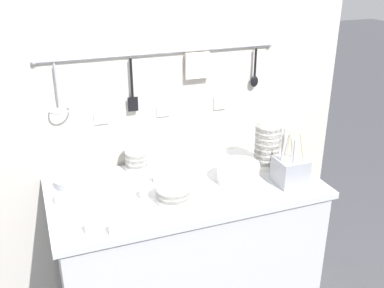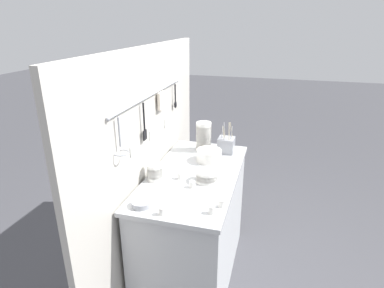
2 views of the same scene
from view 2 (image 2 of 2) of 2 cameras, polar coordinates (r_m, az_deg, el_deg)
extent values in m
plane|color=#424247|center=(2.92, 0.36, -21.97)|extent=(20.00, 20.00, 0.00)
cube|color=#B7BABC|center=(2.38, 0.41, -5.53)|extent=(1.26, 0.63, 0.03)
cube|color=#B7BABC|center=(2.63, 0.38, -14.72)|extent=(1.21, 0.61, 0.91)
cube|color=#BCB7AD|center=(2.49, -7.45, -4.65)|extent=(2.06, 0.04, 1.83)
cylinder|color=#93969E|center=(2.28, -7.39, 8.53)|extent=(1.18, 0.01, 0.01)
sphere|color=#93969E|center=(1.77, -14.71, 4.29)|extent=(0.02, 0.02, 0.02)
sphere|color=#93969E|center=(2.83, -2.73, 11.12)|extent=(0.02, 0.02, 0.02)
cylinder|color=#93969E|center=(1.87, -12.80, 2.09)|extent=(0.01, 0.01, 0.18)
torus|color=#93969E|center=(1.91, -12.49, -1.54)|extent=(0.10, 0.10, 0.01)
cylinder|color=#93969E|center=(1.84, -13.36, 4.88)|extent=(0.00, 0.01, 0.02)
cylinder|color=black|center=(2.16, -8.55, 4.77)|extent=(0.01, 0.01, 0.20)
cube|color=black|center=(2.20, -8.37, 1.59)|extent=(0.05, 0.01, 0.07)
cylinder|color=#93969E|center=(2.14, -8.99, 7.45)|extent=(0.01, 0.01, 0.02)
cube|color=beige|center=(2.46, -5.42, 7.74)|extent=(0.13, 0.02, 0.13)
cylinder|color=#93969E|center=(2.45, -5.74, 9.31)|extent=(0.01, 0.01, 0.02)
cylinder|color=black|center=(2.76, -3.01, 9.02)|extent=(0.01, 0.01, 0.15)
ellipsoid|color=black|center=(2.78, -2.97, 7.00)|extent=(0.04, 0.02, 0.06)
cylinder|color=#93969E|center=(2.75, -3.28, 10.69)|extent=(0.00, 0.01, 0.02)
cube|color=white|center=(2.10, -10.50, -1.11)|extent=(0.07, 0.01, 0.07)
cube|color=white|center=(2.37, -7.24, 1.68)|extent=(0.07, 0.01, 0.07)
cube|color=white|center=(2.64, -4.65, 3.88)|extent=(0.07, 0.01, 0.07)
cylinder|color=silver|center=(2.77, 2.05, -0.62)|extent=(0.13, 0.13, 0.05)
cylinder|color=silver|center=(2.76, 2.06, -0.07)|extent=(0.13, 0.13, 0.05)
cylinder|color=silver|center=(2.75, 2.07, 0.49)|extent=(0.13, 0.13, 0.05)
cylinder|color=silver|center=(2.74, 2.08, 1.05)|extent=(0.13, 0.13, 0.05)
cylinder|color=silver|center=(2.73, 2.09, 1.61)|extent=(0.13, 0.13, 0.05)
cylinder|color=silver|center=(2.72, 2.09, 2.18)|extent=(0.13, 0.13, 0.05)
cylinder|color=silver|center=(2.71, 2.10, 2.75)|extent=(0.13, 0.13, 0.05)
cylinder|color=silver|center=(2.70, 2.11, 3.32)|extent=(0.13, 0.13, 0.05)
cylinder|color=silver|center=(2.29, -6.61, -5.80)|extent=(0.11, 0.11, 0.05)
cylinder|color=silver|center=(2.27, -6.64, -5.22)|extent=(0.11, 0.11, 0.05)
cylinder|color=silver|center=(2.26, -6.67, -4.64)|extent=(0.11, 0.11, 0.05)
cylinder|color=silver|center=(2.25, -6.69, -4.06)|extent=(0.11, 0.11, 0.05)
cylinder|color=silver|center=(2.25, 2.64, -6.20)|extent=(0.15, 0.15, 0.04)
cylinder|color=silver|center=(2.24, 2.65, -5.70)|extent=(0.15, 0.15, 0.04)
cylinder|color=silver|center=(2.23, 2.66, -5.20)|extent=(0.15, 0.15, 0.04)
cylinder|color=silver|center=(2.57, 3.03, -2.88)|extent=(0.20, 0.20, 0.01)
cylinder|color=silver|center=(2.57, 3.03, -2.64)|extent=(0.20, 0.20, 0.01)
cylinder|color=silver|center=(2.57, 3.04, -2.40)|extent=(0.20, 0.20, 0.01)
cylinder|color=silver|center=(2.56, 3.04, -2.15)|extent=(0.20, 0.20, 0.01)
cylinder|color=silver|center=(2.56, 3.05, -1.91)|extent=(0.20, 0.20, 0.01)
cylinder|color=silver|center=(2.55, 3.05, -1.67)|extent=(0.20, 0.20, 0.01)
cylinder|color=silver|center=(2.55, 3.06, -1.42)|extent=(0.20, 0.20, 0.01)
cylinder|color=silver|center=(2.54, 3.06, -1.18)|extent=(0.20, 0.20, 0.01)
cylinder|color=#93969E|center=(2.00, -8.98, -10.40)|extent=(0.12, 0.12, 0.03)
cube|color=#93969E|center=(2.74, 6.08, -0.18)|extent=(0.14, 0.14, 0.13)
cylinder|color=#C6B793|center=(2.67, 5.67, 1.32)|extent=(0.02, 0.03, 0.18)
cylinder|color=#93969E|center=(2.66, 5.73, 1.62)|extent=(0.02, 0.02, 0.21)
cylinder|color=#93969E|center=(2.68, 6.97, 1.39)|extent=(0.02, 0.02, 0.18)
cylinder|color=#C6B793|center=(2.72, 5.86, 1.54)|extent=(0.02, 0.02, 0.16)
cylinder|color=#93969E|center=(2.70, 5.32, 1.50)|extent=(0.03, 0.01, 0.17)
cylinder|color=#C6B793|center=(2.65, 6.60, 1.56)|extent=(0.04, 0.02, 0.21)
cylinder|color=#C6B793|center=(2.73, 7.07, 1.94)|extent=(0.03, 0.03, 0.20)
cylinder|color=silver|center=(1.90, -5.35, -11.80)|extent=(0.04, 0.04, 0.05)
cylinder|color=silver|center=(1.91, 3.51, -11.60)|extent=(0.04, 0.04, 0.05)
cylinder|color=silver|center=(1.97, 5.26, -10.45)|extent=(0.04, 0.04, 0.05)
cylinder|color=silver|center=(2.17, 0.06, -7.19)|extent=(0.04, 0.04, 0.05)
cylinder|color=silver|center=(2.89, 2.61, 0.28)|extent=(0.04, 0.04, 0.05)
cylinder|color=silver|center=(2.28, -2.11, -5.68)|extent=(0.04, 0.04, 0.05)
camera|label=1|loc=(1.86, 56.99, 10.26)|focal=42.00mm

